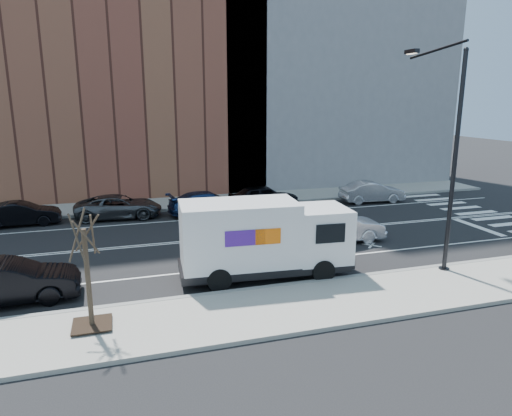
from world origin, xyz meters
TOP-DOWN VIEW (x-y plane):
  - ground at (0.00, 0.00)m, footprint 120.00×120.00m
  - sidewalk_near at (0.00, -8.80)m, footprint 44.00×3.60m
  - sidewalk_far at (0.00, 8.80)m, footprint 44.00×3.60m
  - curb_near at (0.00, -7.00)m, footprint 44.00×0.25m
  - curb_far at (0.00, 7.00)m, footprint 44.00×0.25m
  - crosswalk at (16.00, 0.00)m, footprint 3.00×14.00m
  - road_markings at (0.00, 0.00)m, footprint 40.00×8.60m
  - bldg_brick at (-8.00, 15.60)m, footprint 26.00×10.00m
  - bldg_concrete at (12.00, 15.60)m, footprint 20.00×10.00m
  - streetlight at (7.00, -6.91)m, footprint 0.44×4.02m
  - street_tree at (-7.00, -8.40)m, footprint 1.20×1.20m
  - fedex_van at (-0.43, -5.60)m, footprint 7.12×2.88m
  - far_parked_b at (-11.42, 5.88)m, footprint 4.29×1.70m
  - far_parked_c at (-6.03, 6.06)m, footprint 5.31×2.74m
  - far_parked_d at (-0.62, 5.44)m, footprint 5.21×2.66m
  - far_parked_e at (3.23, 5.79)m, footprint 4.74×1.95m
  - far_parked_f at (11.20, 5.46)m, footprint 4.60×1.87m
  - driving_sedan at (4.61, -2.22)m, footprint 4.85×1.82m
  - near_parked_rear_a at (-9.91, -5.38)m, footprint 4.88×1.89m

SIDE VIEW (x-z plane):
  - ground at x=0.00m, z-range 0.00..0.00m
  - crosswalk at x=16.00m, z-range 0.00..0.01m
  - road_markings at x=0.00m, z-range 0.00..0.01m
  - sidewalk_near at x=0.00m, z-range 0.00..0.15m
  - sidewalk_far at x=0.00m, z-range 0.00..0.15m
  - curb_near at x=0.00m, z-range 0.00..0.17m
  - curb_far at x=0.00m, z-range 0.00..0.17m
  - far_parked_b at x=-11.42m, z-range 0.00..1.39m
  - far_parked_c at x=-6.03m, z-range 0.00..1.43m
  - far_parked_d at x=-0.62m, z-range 0.00..1.45m
  - far_parked_f at x=11.20m, z-range 0.00..1.48m
  - driving_sedan at x=4.61m, z-range 0.00..1.58m
  - near_parked_rear_a at x=-9.91m, z-range 0.00..1.59m
  - far_parked_e at x=3.23m, z-range 0.00..1.61m
  - street_tree at x=-7.00m, z-range -0.42..3.33m
  - fedex_van at x=-0.43m, z-range 0.08..3.26m
  - streetlight at x=7.00m, z-range 0.41..9.75m
  - bldg_brick at x=-8.00m, z-range 0.00..22.00m
  - bldg_concrete at x=12.00m, z-range 0.00..26.00m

